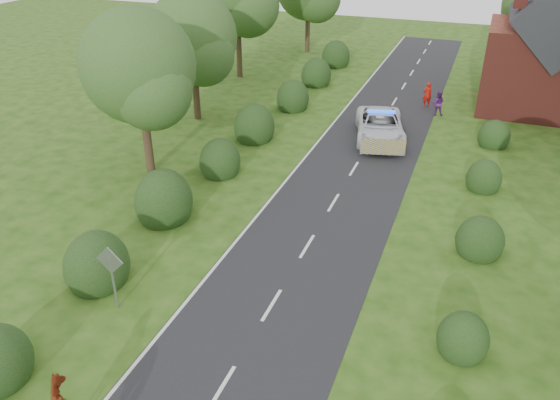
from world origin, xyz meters
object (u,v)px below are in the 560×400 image
at_px(pedestrian_red, 427,94).
at_px(pedestrian_purple, 438,103).
at_px(road_sign, 111,269).
at_px(police_van, 380,126).

height_order(pedestrian_red, pedestrian_purple, pedestrian_red).
bearing_deg(road_sign, pedestrian_red, 74.35).
xyz_separation_m(road_sign, police_van, (5.39, 18.63, -0.83)).
bearing_deg(police_van, road_sign, -120.76).
height_order(road_sign, police_van, road_sign).
xyz_separation_m(police_van, pedestrian_red, (1.83, 7.15, 0.03)).
bearing_deg(pedestrian_red, road_sign, 48.63).
bearing_deg(road_sign, pedestrian_purple, 71.45).
xyz_separation_m(road_sign, pedestrian_purple, (8.13, 24.22, -0.83)).
height_order(police_van, pedestrian_red, police_van).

